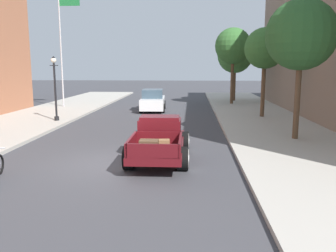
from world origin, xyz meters
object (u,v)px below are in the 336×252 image
Objects in this scene: hotrod_truck_maroon at (160,138)px; flagpole at (63,35)px; street_tree_nearest at (301,35)px; street_tree_second at (265,49)px; street_tree_farthest at (235,56)px; car_background_white at (153,101)px; street_lamp_far at (55,83)px; street_tree_third at (233,46)px.

flagpole is at bearing 120.85° from hotrod_truck_maroon.
street_tree_nearest is 7.09m from street_tree_second.
hotrod_truck_maroon is at bearing -59.15° from flagpole.
street_tree_farthest is (14.17, 5.99, -1.42)m from flagpole.
street_tree_nearest is at bearing -54.31° from car_background_white.
flagpole reaches higher than hotrod_truck_maroon.
flagpole reaches higher than street_tree_farthest.
street_lamp_far is at bearing -129.90° from car_background_white.
street_tree_farthest reaches higher than street_tree_second.
street_lamp_far is 0.42× the size of flagpole.
hotrod_truck_maroon is at bearing -82.70° from car_background_white.
street_tree_second is at bearing 60.73° from hotrod_truck_maroon.
street_tree_second is (7.57, -3.64, 3.72)m from car_background_white.
flagpole reaches higher than street_lamp_far.
car_background_white is (-1.79, 13.96, 0.01)m from hotrod_truck_maroon.
street_tree_second is at bearing 11.38° from street_lamp_far.
street_lamp_far is at bearing -132.53° from street_tree_farthest.
car_background_white is at bearing -8.50° from flagpole.
flagpole is at bearing 162.30° from street_tree_second.
hotrod_truck_maroon is 21.95m from street_tree_farthest.
hotrod_truck_maroon is 0.87× the size of street_tree_second.
street_lamp_far is at bearing -138.10° from street_tree_third.
street_lamp_far is 15.87m from street_tree_third.
street_tree_third is at bearing 75.63° from hotrod_truck_maroon.
street_tree_third reaches higher than street_tree_farthest.
car_background_white is 0.48× the size of flagpole.
hotrod_truck_maroon is 1.29× the size of street_lamp_far.
hotrod_truck_maroon is at bearing -48.01° from street_lamp_far.
street_tree_third is (4.66, 18.20, 4.31)m from hotrod_truck_maroon.
street_tree_nearest is at bearing -85.21° from street_tree_third.
hotrod_truck_maroon is 10.56m from street_lamp_far.
street_tree_third is 2.96m from street_tree_farthest.
street_tree_second is at bearing -17.70° from flagpole.
hotrod_truck_maroon is at bearing -104.37° from street_tree_third.
street_tree_farthest is at bearing 45.33° from car_background_white.
street_tree_nearest is at bearing -88.96° from street_tree_second.
street_tree_third is (13.64, 3.16, -0.70)m from flagpole.
street_tree_third is at bearing 41.90° from street_lamp_far.
street_tree_farthest is (5.19, 21.02, 3.60)m from hotrod_truck_maroon.
street_tree_second is at bearing -86.84° from street_tree_farthest.
street_tree_third reaches higher than street_tree_second.
street_tree_second is (5.78, 10.32, 3.74)m from hotrod_truck_maroon.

